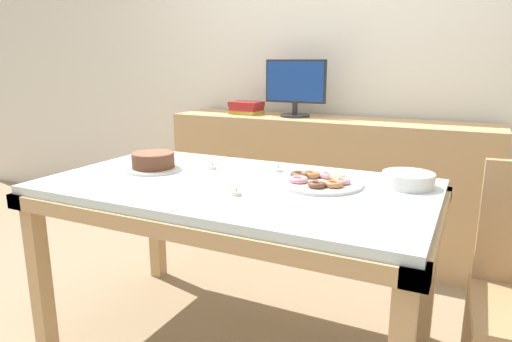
# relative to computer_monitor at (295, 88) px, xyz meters

# --- Properties ---
(wall_back) EXTENTS (8.00, 0.10, 2.60)m
(wall_back) POSITION_rel_computer_monitor_xyz_m (0.22, 0.30, 0.20)
(wall_back) COLOR silver
(wall_back) RESTS_ON ground
(dining_table) EXTENTS (1.66, 0.94, 0.77)m
(dining_table) POSITION_rel_computer_monitor_xyz_m (0.22, -1.25, -0.42)
(dining_table) COLOR silver
(dining_table) RESTS_ON ground
(sideboard) EXTENTS (2.13, 0.44, 0.91)m
(sideboard) POSITION_rel_computer_monitor_xyz_m (0.22, 0.00, -0.64)
(sideboard) COLOR tan
(sideboard) RESTS_ON ground
(computer_monitor) EXTENTS (0.42, 0.20, 0.38)m
(computer_monitor) POSITION_rel_computer_monitor_xyz_m (0.00, 0.00, 0.00)
(computer_monitor) COLOR #262628
(computer_monitor) RESTS_ON sideboard
(book_stack) EXTENTS (0.23, 0.18, 0.09)m
(book_stack) POSITION_rel_computer_monitor_xyz_m (-0.37, 0.00, -0.14)
(book_stack) COLOR #B29933
(book_stack) RESTS_ON sideboard
(cake_chocolate_round) EXTENTS (0.27, 0.27, 0.08)m
(cake_chocolate_round) POSITION_rel_computer_monitor_xyz_m (-0.24, -1.21, -0.29)
(cake_chocolate_round) COLOR silver
(cake_chocolate_round) RESTS_ON dining_table
(pastry_platter) EXTENTS (0.36, 0.36, 0.04)m
(pastry_platter) POSITION_rel_computer_monitor_xyz_m (0.55, -1.12, -0.31)
(pastry_platter) COLOR silver
(pastry_platter) RESTS_ON dining_table
(plate_stack) EXTENTS (0.21, 0.21, 0.06)m
(plate_stack) POSITION_rel_computer_monitor_xyz_m (0.89, -1.00, -0.30)
(plate_stack) COLOR silver
(plate_stack) RESTS_ON dining_table
(tealight_left_edge) EXTENTS (0.04, 0.04, 0.04)m
(tealight_left_edge) POSITION_rel_computer_monitor_xyz_m (0.31, -1.41, -0.32)
(tealight_left_edge) COLOR silver
(tealight_left_edge) RESTS_ON dining_table
(tealight_near_front) EXTENTS (0.04, 0.04, 0.04)m
(tealight_near_front) POSITION_rel_computer_monitor_xyz_m (-0.00, -1.08, -0.32)
(tealight_near_front) COLOR silver
(tealight_near_front) RESTS_ON dining_table
(tealight_near_cakes) EXTENTS (0.04, 0.04, 0.04)m
(tealight_near_cakes) POSITION_rel_computer_monitor_xyz_m (0.30, -0.98, -0.32)
(tealight_near_cakes) COLOR silver
(tealight_near_cakes) RESTS_ON dining_table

